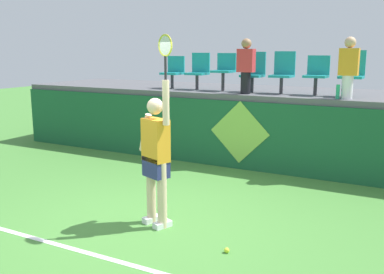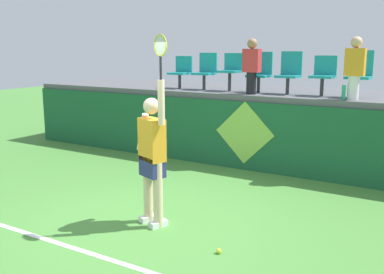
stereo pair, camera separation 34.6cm
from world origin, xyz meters
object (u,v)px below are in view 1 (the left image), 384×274
(stadium_chair_0, at_px, (174,71))
(stadium_chair_5, at_px, (317,73))
(water_bottle, at_px, (338,92))
(stadium_chair_2, at_px, (224,69))
(tennis_ball, at_px, (227,250))
(spectator_0, at_px, (349,67))
(stadium_chair_1, at_px, (199,70))
(stadium_chair_3, at_px, (254,71))
(stadium_chair_4, at_px, (283,71))
(stadium_chair_6, at_px, (352,72))
(tennis_player, at_px, (156,155))
(spectator_1, at_px, (246,65))

(stadium_chair_0, distance_m, stadium_chair_5, 3.30)
(water_bottle, height_order, stadium_chair_2, stadium_chair_2)
(tennis_ball, bearing_deg, stadium_chair_0, 127.05)
(tennis_ball, bearing_deg, spectator_0, 80.64)
(stadium_chair_1, bearing_deg, spectator_0, -7.77)
(stadium_chair_3, bearing_deg, stadium_chair_4, -0.02)
(stadium_chair_0, relative_size, stadium_chair_6, 0.84)
(stadium_chair_5, bearing_deg, spectator_0, -33.86)
(tennis_player, height_order, spectator_1, spectator_1)
(stadium_chair_2, xyz_separation_m, stadium_chair_3, (0.68, 0.01, -0.03))
(tennis_player, relative_size, stadium_chair_0, 3.49)
(tennis_ball, bearing_deg, stadium_chair_1, 121.17)
(stadium_chair_2, bearing_deg, stadium_chair_0, 179.91)
(stadium_chair_3, bearing_deg, spectator_0, -12.88)
(stadium_chair_2, distance_m, stadium_chair_5, 2.00)
(tennis_ball, xyz_separation_m, stadium_chair_5, (-0.01, 4.38, 1.91))
(stadium_chair_5, xyz_separation_m, spectator_1, (-1.33, -0.45, 0.15))
(water_bottle, height_order, spectator_1, spectator_1)
(spectator_1, bearing_deg, stadium_chair_1, 160.84)
(tennis_player, relative_size, tennis_ball, 39.35)
(stadium_chair_4, height_order, stadium_chair_6, stadium_chair_6)
(spectator_1, bearing_deg, stadium_chair_0, 167.12)
(tennis_player, distance_m, stadium_chair_4, 4.20)
(stadium_chair_0, bearing_deg, stadium_chair_6, 0.16)
(stadium_chair_1, bearing_deg, stadium_chair_2, -0.82)
(spectator_1, bearing_deg, stadium_chair_2, 146.44)
(stadium_chair_1, bearing_deg, tennis_player, -70.35)
(tennis_ball, xyz_separation_m, stadium_chair_6, (0.65, 4.39, 1.95))
(tennis_player, bearing_deg, tennis_ball, -15.68)
(stadium_chair_0, xyz_separation_m, stadium_chair_2, (1.29, -0.00, 0.07))
(stadium_chair_4, distance_m, spectator_0, 1.43)
(tennis_ball, distance_m, stadium_chair_3, 4.98)
(stadium_chair_1, relative_size, spectator_0, 0.73)
(tennis_ball, xyz_separation_m, water_bottle, (0.50, 3.87, 1.61))
(stadium_chair_1, bearing_deg, stadium_chair_0, -179.37)
(tennis_player, height_order, stadium_chair_2, tennis_player)
(water_bottle, relative_size, stadium_chair_2, 0.32)
(stadium_chair_4, bearing_deg, spectator_1, -143.99)
(stadium_chair_2, height_order, stadium_chair_6, stadium_chair_6)
(tennis_ball, height_order, stadium_chair_4, stadium_chair_4)
(tennis_ball, height_order, stadium_chair_5, stadium_chair_5)
(tennis_player, xyz_separation_m, spectator_0, (1.86, 3.60, 1.09))
(stadium_chair_2, relative_size, stadium_chair_3, 0.96)
(tennis_ball, xyz_separation_m, stadium_chair_2, (-2.01, 4.38, 1.95))
(tennis_ball, xyz_separation_m, stadium_chair_3, (-1.34, 4.39, 1.92))
(water_bottle, xyz_separation_m, spectator_0, (0.15, 0.07, 0.46))
(stadium_chair_3, relative_size, stadium_chair_4, 0.99)
(tennis_ball, bearing_deg, tennis_player, 164.32)
(stadium_chair_4, bearing_deg, tennis_ball, -80.89)
(stadium_chair_6, distance_m, spectator_1, 2.04)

